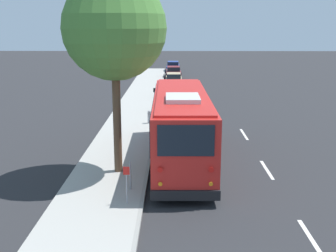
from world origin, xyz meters
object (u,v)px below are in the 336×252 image
object	(u,v)px
shuttle_bus	(181,123)
fire_hydrant	(149,117)
parked_sedan_navy	(173,91)
sign_post_near	(127,185)
sign_post_far	(130,175)
parked_sedan_maroon	(173,72)
street_tree	(115,21)
parked_sedan_tan	(174,80)
parked_sedan_black	(176,105)
parked_sedan_blue	(173,67)

from	to	relation	value
shuttle_bus	fire_hydrant	distance (m)	7.34
parked_sedan_navy	sign_post_near	bearing A→B (deg)	-179.73
sign_post_far	parked_sedan_maroon	bearing A→B (deg)	-2.75
fire_hydrant	sign_post_far	bearing A→B (deg)	179.36
parked_sedan_maroon	street_tree	bearing A→B (deg)	174.12
parked_sedan_maroon	parked_sedan_tan	bearing A→B (deg)	178.48
shuttle_bus	sign_post_far	world-z (taller)	shuttle_bus
street_tree	sign_post_near	world-z (taller)	street_tree
parked_sedan_maroon	shuttle_bus	bearing A→B (deg)	178.84
sign_post_far	fire_hydrant	distance (m)	10.71
parked_sedan_black	fire_hydrant	xyz separation A→B (m)	(-3.74, 1.71, -0.05)
parked_sedan_black	parked_sedan_navy	xyz separation A→B (m)	(6.29, 0.21, -0.01)
parked_sedan_tan	sign_post_near	bearing A→B (deg)	176.84
parked_sedan_maroon	parked_sedan_blue	world-z (taller)	parked_sedan_blue
parked_sedan_navy	sign_post_far	bearing A→B (deg)	-179.98
shuttle_bus	parked_sedan_black	xyz separation A→B (m)	(10.74, 0.11, -1.20)
parked_sedan_navy	sign_post_far	size ratio (longest dim) A/B	4.21
parked_sedan_black	sign_post_near	size ratio (longest dim) A/B	3.23
sign_post_far	fire_hydrant	bearing A→B (deg)	-0.64
street_tree	sign_post_near	xyz separation A→B (m)	(-3.37, -0.70, -5.42)
parked_sedan_maroon	parked_sedan_blue	size ratio (longest dim) A/B	1.01
parked_sedan_black	parked_sedan_tan	bearing A→B (deg)	3.11
parked_sedan_blue	parked_sedan_black	bearing A→B (deg)	-178.64
parked_sedan_tan	street_tree	xyz separation A→B (m)	(-25.91, 2.38, 5.67)
street_tree	fire_hydrant	xyz separation A→B (m)	(8.60, -0.82, -5.70)
parked_sedan_black	sign_post_near	distance (m)	15.83
parked_sedan_navy	parked_sedan_black	bearing A→B (deg)	-173.62
parked_sedan_black	parked_sedan_maroon	size ratio (longest dim) A/B	0.98
parked_sedan_black	sign_post_far	world-z (taller)	parked_sedan_black
shuttle_bus	parked_sedan_blue	size ratio (longest dim) A/B	2.37
parked_sedan_navy	street_tree	bearing A→B (deg)	177.37
shuttle_bus	parked_sedan_maroon	xyz separation A→B (m)	(30.60, 0.29, -1.18)
parked_sedan_navy	sign_post_far	world-z (taller)	parked_sedan_navy
parked_sedan_black	fire_hydrant	distance (m)	4.11
parked_sedan_black	parked_sedan_maroon	xyz separation A→B (m)	(19.86, 0.18, 0.02)
parked_sedan_tan	parked_sedan_blue	world-z (taller)	parked_sedan_blue
parked_sedan_blue	street_tree	world-z (taller)	street_tree
parked_sedan_tan	shuttle_bus	bearing A→B (deg)	-179.26
parked_sedan_navy	parked_sedan_blue	distance (m)	20.15
shuttle_bus	parked_sedan_navy	distance (m)	17.08
parked_sedan_blue	sign_post_far	bearing A→B (deg)	178.63
parked_sedan_tan	parked_sedan_blue	distance (m)	12.88
parked_sedan_black	parked_sedan_blue	world-z (taller)	parked_sedan_blue
sign_post_far	parked_sedan_navy	bearing A→B (deg)	-4.46
shuttle_bus	fire_hydrant	world-z (taller)	shuttle_bus
parked_sedan_tan	fire_hydrant	bearing A→B (deg)	174.99
parked_sedan_navy	street_tree	world-z (taller)	street_tree
parked_sedan_tan	sign_post_near	world-z (taller)	sign_post_near
sign_post_near	sign_post_far	distance (m)	1.28
parked_sedan_tan	parked_sedan_black	bearing A→B (deg)	-179.23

